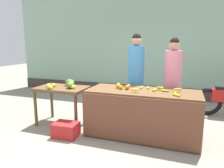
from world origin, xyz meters
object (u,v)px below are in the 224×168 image
object	(u,v)px
vendor_woman_blue_shirt	(136,78)
vendor_woman_pink_shirt	(172,83)
produce_crate	(66,130)
produce_sack	(108,108)

from	to	relation	value
vendor_woman_blue_shirt	vendor_woman_pink_shirt	bearing A→B (deg)	1.52
produce_crate	produce_sack	distance (m)	1.24
vendor_woman_blue_shirt	vendor_woman_pink_shirt	distance (m)	0.74
vendor_woman_pink_shirt	produce_sack	size ratio (longest dim) A/B	3.90
vendor_woman_blue_shirt	produce_crate	size ratio (longest dim) A/B	4.25
vendor_woman_blue_shirt	produce_crate	world-z (taller)	vendor_woman_blue_shirt
vendor_woman_pink_shirt	produce_sack	world-z (taller)	vendor_woman_pink_shirt
vendor_woman_pink_shirt	produce_crate	distance (m)	2.25
vendor_woman_blue_shirt	produce_sack	xyz separation A→B (m)	(-0.63, 0.01, -0.72)
vendor_woman_pink_shirt	produce_sack	distance (m)	1.53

